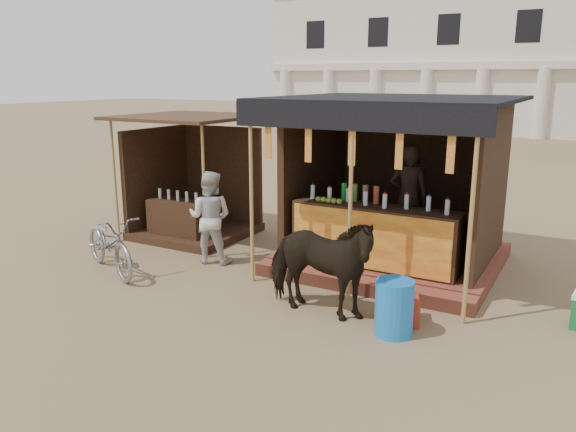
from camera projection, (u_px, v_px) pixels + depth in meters
The scene contains 9 objects.
ground at pixel (227, 326), 7.12m from camera, with size 120.00×120.00×0.00m, color #846B4C.
main_stall at pixel (394, 205), 9.24m from camera, with size 3.60×3.61×2.78m.
secondary_stall at pixel (189, 192), 11.16m from camera, with size 2.40×2.40×2.38m.
cow at pixel (319, 265), 7.29m from camera, with size 0.76×1.66×1.40m, color black.
motorbike at pixel (110, 243), 9.01m from camera, with size 0.64×1.84×0.97m, color gray.
bystander at pixel (210, 217), 9.45m from camera, with size 0.76×0.59×1.57m, color beige.
blue_barrel at pixel (394, 308), 6.82m from camera, with size 0.47×0.47×0.70m, color blue.
red_crate at pixel (401, 310), 7.22m from camera, with size 0.44×0.44×0.31m, color #A62F1B.
background_building at pixel (496, 62), 32.50m from camera, with size 26.00×7.45×8.18m.
Camera 1 is at (3.89, -5.36, 3.07)m, focal length 35.00 mm.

